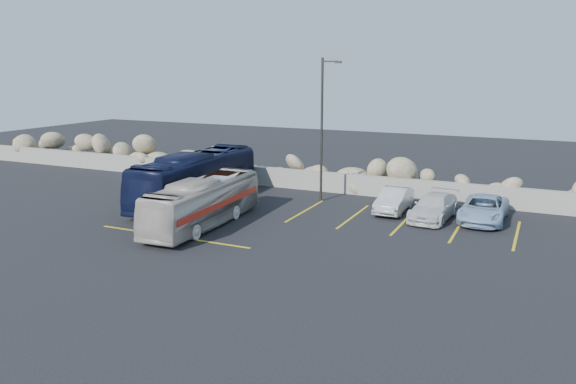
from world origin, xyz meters
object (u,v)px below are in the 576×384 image
at_px(vintage_bus, 203,202).
at_px(car_b, 394,200).
at_px(lamppost, 323,126).
at_px(tour_coach, 196,178).
at_px(car_d, 484,209).
at_px(car_c, 434,207).

relative_size(vintage_bus, car_b, 2.19).
relative_size(lamppost, tour_coach, 0.79).
bearing_deg(lamppost, car_b, -8.39).
relative_size(car_b, car_d, 0.84).
bearing_deg(vintage_bus, car_b, 37.89).
xyz_separation_m(lamppost, tour_coach, (-6.33, -3.28, -2.88)).
distance_m(tour_coach, car_b, 11.03).
bearing_deg(car_b, tour_coach, -166.26).
height_order(tour_coach, car_c, tour_coach).
xyz_separation_m(car_c, car_d, (2.31, 0.63, 0.01)).
bearing_deg(car_c, tour_coach, -165.84).
distance_m(vintage_bus, tour_coach, 4.94).
height_order(vintage_bus, tour_coach, tour_coach).
xyz_separation_m(vintage_bus, car_d, (12.13, 6.53, -0.52)).
relative_size(vintage_bus, car_c, 1.93).
relative_size(tour_coach, car_b, 2.70).
relative_size(tour_coach, car_d, 2.25).
distance_m(lamppost, tour_coach, 7.69).
bearing_deg(car_d, car_b, -179.12).
relative_size(car_b, car_c, 0.88).
bearing_deg(vintage_bus, lamppost, 62.80).
xyz_separation_m(tour_coach, car_b, (10.68, 2.64, -0.80)).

